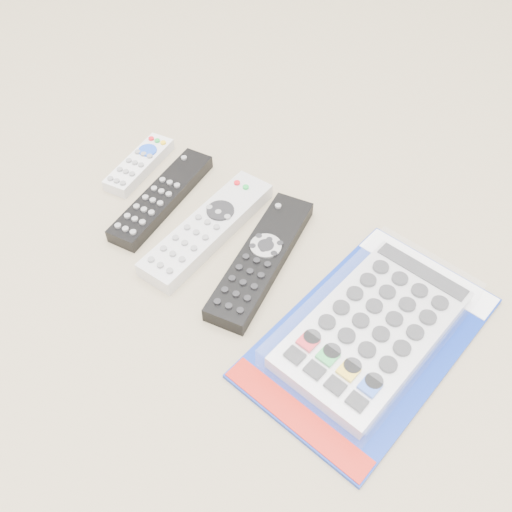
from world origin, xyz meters
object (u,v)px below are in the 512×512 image
Objects in this scene: remote_large_black at (261,258)px; remote_silver_dvd at (208,228)px; remote_slim_black at (162,197)px; jumbo_remote_packaged at (373,327)px; remote_small_grey at (139,164)px.

remote_silver_dvd is at bearing 168.77° from remote_large_black.
remote_slim_black is 0.10m from remote_silver_dvd.
remote_slim_black is 0.36m from jumbo_remote_packaged.
remote_silver_dvd reaches higher than remote_slim_black.
remote_silver_dvd is (0.09, -0.01, 0.00)m from remote_slim_black.
remote_silver_dvd is at bearing -177.38° from jumbo_remote_packaged.
remote_small_grey is 0.18m from remote_silver_dvd.
remote_large_black reaches higher than remote_small_grey.
remote_small_grey is 0.61× the size of remote_silver_dvd.
jumbo_remote_packaged is at bearing -15.62° from remote_large_black.
remote_silver_dvd is (0.17, -0.05, 0.00)m from remote_small_grey.
remote_small_grey is 0.66× the size of remote_slim_black.
jumbo_remote_packaged is (0.17, -0.02, 0.01)m from remote_large_black.
remote_slim_black is at bearing 165.67° from remote_large_black.
remote_slim_black is at bearing -178.23° from jumbo_remote_packaged.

